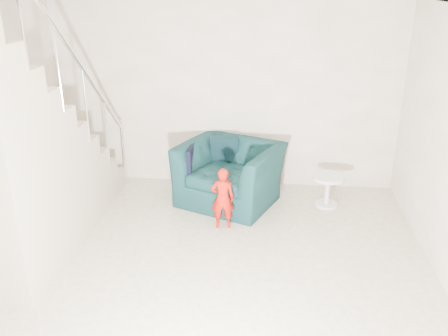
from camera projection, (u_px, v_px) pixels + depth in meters
The scene contains 10 objects.
floor at pixel (197, 289), 4.82m from camera, with size 5.50×5.50×0.00m, color gray.
ceiling at pixel (190, 10), 3.81m from camera, with size 5.50×5.50×0.00m, color silver.
back_wall at pixel (225, 96), 6.85m from camera, with size 5.00×5.00×0.00m, color #A29584.
armchair at pixel (230, 174), 6.56m from camera, with size 1.28×1.12×0.83m, color black.
toddler at pixel (223, 198), 5.87m from camera, with size 0.29×0.19×0.80m, color #991204.
side_table at pixel (328, 185), 6.47m from camera, with size 0.45×0.45×0.45m.
staircase at pixel (22, 174), 5.17m from camera, with size 1.02×3.03×3.62m.
cushion at pixel (225, 149), 6.81m from camera, with size 0.40×0.11×0.38m, color black.
throw at pixel (192, 166), 6.55m from camera, with size 0.05×0.54×0.60m, color black.
phone at pixel (229, 179), 5.70m from camera, with size 0.02×0.05×0.10m, color black.
Camera 1 is at (0.69, -3.96, 2.94)m, focal length 38.00 mm.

